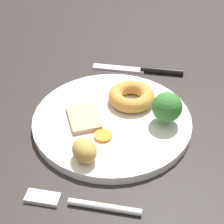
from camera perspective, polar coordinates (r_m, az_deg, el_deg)
The scene contains 9 objects.
dining_table at distance 56.81cm, azimuth -2.26°, elevation -4.06°, with size 120.00×84.00×3.60cm, color #2B2623.
dinner_plate at distance 56.01cm, azimuth 0.00°, elevation -1.35°, with size 25.82×25.82×1.40cm, color white.
meat_slice_main at distance 55.23cm, azimuth -4.64°, elevation -0.70°, with size 6.59×4.63×0.80cm, color tan.
yorkshire_pudding at distance 58.05cm, azimuth 3.26°, elevation 2.63°, with size 7.88×7.88×2.42cm, color #C68938.
roast_potato_left at distance 47.63cm, azimuth -4.06°, elevation -6.46°, with size 4.17×3.34×3.36cm, color tan.
carrot_coin_front at distance 51.84cm, azimuth -1.50°, elevation -3.98°, with size 2.78×2.78×0.46cm, color orange.
broccoli_floret at distance 53.41cm, azimuth 9.17°, elevation 0.76°, with size 4.74×4.74×5.37cm.
fork at distance 45.41cm, azimuth -5.60°, elevation -14.89°, with size 2.04×15.26×0.90cm.
knife at distance 69.35cm, azimuth 5.58°, elevation 7.01°, with size 1.87×18.52×1.20cm.
Camera 1 is at (-40.31, -10.21, 40.51)cm, focal length 54.72 mm.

